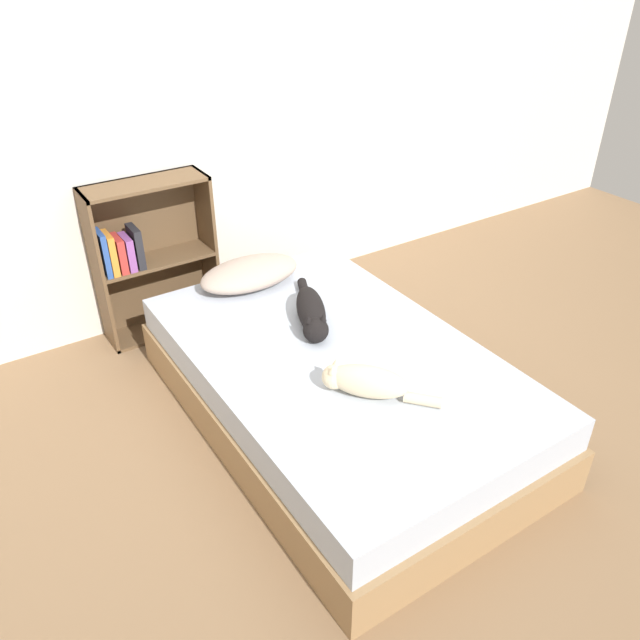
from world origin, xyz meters
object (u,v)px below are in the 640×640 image
bookshelf (147,256)px  pillow (250,273)px  cat_light (365,381)px  bed (337,385)px  cat_dark (311,313)px

bookshelf → pillow: bearing=-49.6°
pillow → cat_light: size_ratio=1.35×
bed → bookshelf: size_ratio=2.16×
pillow → cat_light: (-0.05, -1.16, -0.00)m
pillow → cat_dark: bearing=-82.9°
bed → cat_dark: size_ratio=3.46×
cat_dark → bookshelf: bearing=-130.1°
bed → cat_dark: 0.39m
bed → cat_dark: (0.03, 0.28, 0.27)m
cat_dark → bookshelf: bookshelf is taller
cat_light → cat_dark: cat_dark is taller
cat_light → bookshelf: (-0.38, 1.66, 0.02)m
cat_dark → bed: bearing=18.6°
cat_light → bookshelf: 1.70m
cat_light → bookshelf: size_ratio=0.46×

